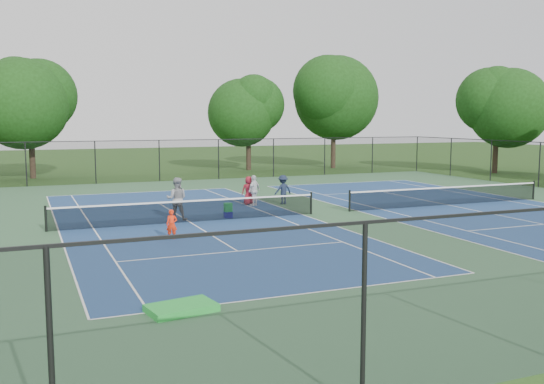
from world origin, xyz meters
name	(u,v)px	position (x,y,z in m)	size (l,w,h in m)	color
ground	(330,213)	(0.00, 0.00, 0.00)	(140.00, 140.00, 0.00)	#234716
court_pad	(330,213)	(0.00, 0.00, 0.00)	(36.00, 36.00, 0.01)	#335B36
tennis_court_left	(190,220)	(-7.00, 0.00, 0.10)	(12.00, 23.83, 1.07)	navy
tennis_court_right	(448,203)	(7.00, 0.00, 0.10)	(12.00, 23.83, 1.07)	navy
perimeter_fence	(331,180)	(0.00, 0.00, 1.60)	(36.08, 36.08, 3.02)	black
tree_back_a	(29,99)	(-13.00, 24.00, 6.04)	(6.80, 6.80, 9.15)	#2D2116
tree_back_c	(248,108)	(5.00, 25.00, 5.48)	(6.00, 6.00, 8.40)	#2D2116
tree_back_d	(334,94)	(13.00, 24.00, 6.82)	(7.80, 7.80, 10.37)	#2D2116
tree_side_e	(498,103)	(23.00, 14.00, 5.81)	(6.60, 6.60, 8.87)	#2D2116
child_player	(172,224)	(-8.59, -3.41, 0.57)	(0.41, 0.27, 1.13)	#FC3010
instructor	(177,199)	(-7.38, 0.80, 0.97)	(0.94, 0.73, 1.94)	#939496
bystander_a	(254,190)	(-2.54, 3.74, 0.81)	(0.95, 0.39, 1.62)	silver
bystander_b	(283,190)	(-0.93, 3.66, 0.78)	(1.01, 0.58, 1.56)	#182035
bystander_c	(249,191)	(-2.69, 4.14, 0.76)	(0.75, 0.49, 1.53)	maroon
ball_crate	(228,215)	(-5.06, 0.49, 0.15)	(0.36, 0.31, 0.30)	#151B92
ball_hopper	(228,207)	(-5.06, 0.49, 0.49)	(0.34, 0.28, 0.40)	green
green_tarp	(181,308)	(-10.39, -12.08, 0.09)	(1.57, 0.98, 0.17)	green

